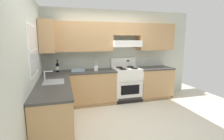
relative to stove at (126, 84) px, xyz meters
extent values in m
plane|color=beige|center=(-0.68, -1.25, -0.48)|extent=(7.04, 7.04, 0.00)
cube|color=beige|center=(-0.22, 0.37, 0.80)|extent=(4.68, 0.12, 2.55)
cube|color=tan|center=(-1.28, 0.13, 1.32)|extent=(1.76, 0.34, 0.76)
cube|color=tan|center=(0.94, 0.13, 1.32)|extent=(1.07, 0.34, 0.76)
cube|color=tan|center=(0.00, 0.13, 1.53)|extent=(0.80, 0.34, 0.34)
cube|color=white|center=(0.00, 0.09, 1.14)|extent=(0.80, 0.46, 0.17)
cube|color=white|center=(0.00, -0.13, 1.07)|extent=(0.80, 0.03, 0.04)
sphere|color=silver|center=(-1.28, -0.05, 1.06)|extent=(0.02, 0.02, 0.02)
sphere|color=silver|center=(0.60, -0.05, 1.06)|extent=(0.02, 0.02, 0.02)
sphere|color=silver|center=(1.27, -0.05, 1.06)|extent=(0.02, 0.02, 0.02)
cube|color=silver|center=(-0.83, 0.29, 0.60)|extent=(0.08, 0.01, 0.12)
cube|color=silver|center=(-0.83, 0.29, 0.62)|extent=(0.03, 0.00, 0.03)
cube|color=silver|center=(-0.83, 0.29, 0.58)|extent=(0.03, 0.00, 0.03)
cube|color=silver|center=(0.66, 0.29, 0.60)|extent=(0.08, 0.01, 0.12)
cube|color=silver|center=(0.66, 0.29, 0.62)|extent=(0.03, 0.00, 0.03)
cube|color=silver|center=(0.66, 0.29, 0.58)|extent=(0.03, 0.00, 0.03)
cube|color=beige|center=(-2.30, -1.15, 0.80)|extent=(0.12, 4.00, 2.55)
cube|color=white|center=(-2.24, -1.16, 1.07)|extent=(0.04, 1.00, 0.92)
cube|color=white|center=(-2.22, -1.16, 1.07)|extent=(0.01, 0.90, 0.82)
cube|color=white|center=(-2.22, -1.16, 1.07)|extent=(0.01, 0.90, 0.02)
cube|color=tan|center=(-2.06, -0.05, 1.32)|extent=(0.34, 0.64, 0.76)
cube|color=tan|center=(-1.30, -0.01, -0.04)|extent=(1.82, 0.61, 0.87)
cube|color=#3D3A38|center=(-1.30, -0.01, 0.41)|extent=(1.85, 0.63, 0.04)
cube|color=tan|center=(0.88, -0.01, -0.04)|extent=(0.99, 0.61, 0.87)
cube|color=#3D3A38|center=(0.88, -0.01, 0.41)|extent=(1.01, 0.63, 0.04)
cube|color=black|center=(-0.42, -0.28, -0.43)|extent=(3.54, 0.06, 0.09)
sphere|color=silver|center=(-1.66, -0.33, 0.20)|extent=(0.03, 0.03, 0.03)
sphere|color=silver|center=(1.03, -0.33, 0.20)|extent=(0.03, 0.03, 0.03)
cube|color=tan|center=(-1.92, -1.26, -0.04)|extent=(0.61, 1.89, 0.87)
cube|color=#3D3A38|center=(-1.92, -1.26, 0.41)|extent=(0.63, 1.91, 0.04)
cube|color=black|center=(-1.65, -1.26, -0.43)|extent=(0.06, 1.85, 0.09)
cube|color=#999B9E|center=(-1.92, -1.02, 0.43)|extent=(0.40, 0.48, 0.01)
cube|color=#28282B|center=(-1.92, -1.02, 0.36)|extent=(0.34, 0.42, 0.14)
cylinder|color=silver|center=(-2.08, -1.02, 0.54)|extent=(0.03, 0.03, 0.22)
cylinder|color=silver|center=(-2.00, -1.02, 0.64)|extent=(0.16, 0.02, 0.02)
cube|color=white|center=(0.00, 0.00, -0.02)|extent=(0.76, 0.58, 0.91)
cube|color=black|center=(0.00, -0.30, -0.10)|extent=(0.53, 0.01, 0.26)
cylinder|color=silver|center=(0.00, -0.32, 0.14)|extent=(0.65, 0.02, 0.02)
cube|color=#333333|center=(0.00, -0.30, -0.38)|extent=(0.70, 0.01, 0.11)
cube|color=white|center=(0.00, 0.00, 0.44)|extent=(0.76, 0.58, 0.02)
cube|color=white|center=(0.00, 0.27, 0.58)|extent=(0.76, 0.04, 0.29)
cube|color=#053F0C|center=(0.13, 0.25, 0.63)|extent=(0.09, 0.01, 0.04)
cylinder|color=black|center=(-0.17, -0.14, 0.46)|extent=(0.19, 0.19, 0.02)
cylinder|color=black|center=(-0.17, -0.14, 0.45)|extent=(0.07, 0.07, 0.01)
cylinder|color=black|center=(0.17, -0.14, 0.46)|extent=(0.19, 0.19, 0.02)
cylinder|color=black|center=(0.17, -0.14, 0.45)|extent=(0.07, 0.07, 0.01)
cylinder|color=black|center=(-0.17, 0.14, 0.46)|extent=(0.19, 0.19, 0.02)
cylinder|color=black|center=(-0.17, 0.14, 0.45)|extent=(0.07, 0.07, 0.01)
cylinder|color=black|center=(0.17, 0.14, 0.46)|extent=(0.19, 0.19, 0.02)
cylinder|color=black|center=(0.17, 0.14, 0.45)|extent=(0.07, 0.07, 0.01)
cylinder|color=white|center=(-0.21, 0.25, 0.55)|extent=(0.04, 0.02, 0.04)
cylinder|color=white|center=(-0.07, 0.25, 0.55)|extent=(0.04, 0.02, 0.04)
cylinder|color=white|center=(0.07, 0.25, 0.55)|extent=(0.04, 0.02, 0.04)
cylinder|color=white|center=(0.21, 0.25, 0.55)|extent=(0.04, 0.02, 0.04)
cylinder|color=black|center=(-1.86, 0.04, 0.54)|extent=(0.08, 0.08, 0.21)
cone|color=black|center=(-1.86, 0.04, 0.66)|extent=(0.08, 0.08, 0.04)
cylinder|color=black|center=(-1.86, 0.04, 0.72)|extent=(0.03, 0.03, 0.09)
cylinder|color=maroon|center=(-1.86, 0.04, 0.76)|extent=(0.03, 0.03, 0.02)
cube|color=silver|center=(-1.86, 0.00, 0.53)|extent=(0.07, 0.00, 0.09)
cube|color=#9EADB7|center=(-1.36, 0.05, 0.44)|extent=(0.28, 0.20, 0.02)
cube|color=#9EADB7|center=(-1.36, -0.06, 0.46)|extent=(0.35, 0.01, 0.06)
cube|color=#9EADB7|center=(-1.36, 0.17, 0.46)|extent=(0.35, 0.01, 0.06)
cube|color=#9EADB7|center=(-1.53, 0.05, 0.46)|extent=(0.01, 0.22, 0.06)
cube|color=#9EADB7|center=(-1.19, 0.05, 0.46)|extent=(0.01, 0.22, 0.06)
cylinder|color=white|center=(-0.89, -0.05, 0.50)|extent=(0.11, 0.11, 0.13)
cylinder|color=#9E7A51|center=(-0.89, -0.05, 0.56)|extent=(0.04, 0.04, 0.01)
camera|label=1|loc=(-1.73, -4.53, 1.25)|focal=27.81mm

